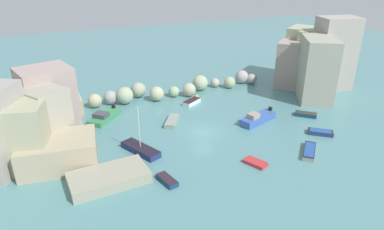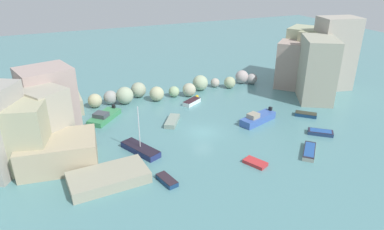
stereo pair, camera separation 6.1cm
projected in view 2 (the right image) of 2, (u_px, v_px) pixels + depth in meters
The scene contains 17 objects.
cove_water at pixel (203, 132), 45.77m from camera, with size 160.00×160.00×0.00m, color slate.
cliff_headland_left at pixel (22, 126), 39.24m from camera, with size 16.84×21.33×9.30m.
cliff_headland_right at pixel (317, 60), 60.27m from camera, with size 15.10×17.02×12.19m.
rock_breakwater at pixel (172, 89), 57.72m from camera, with size 32.98×5.25×2.70m.
stone_dock at pixel (109, 178), 35.30m from camera, with size 7.85×4.22×1.18m, color #9A9781.
channel_buoy at pixel (197, 97), 56.75m from camera, with size 0.60×0.60×0.60m, color gold.
moored_boat_0 at pixel (104, 117), 49.21m from camera, with size 5.39×5.62×1.32m.
moored_boat_1 at pixel (258, 118), 48.35m from camera, with size 6.06×3.56×1.63m.
moored_boat_2 at pixel (255, 163), 38.58m from camera, with size 2.32×2.87×0.40m.
moored_boat_3 at pixel (192, 102), 54.56m from camera, with size 3.36×2.73×0.70m.
moored_boat_4 at pixel (140, 149), 40.94m from camera, with size 3.77×5.60×5.83m.
moored_boat_5 at pixel (167, 180), 35.44m from camera, with size 1.70×2.87×0.53m.
moored_boat_6 at pixel (172, 121), 48.23m from camera, with size 3.30×4.06×0.61m.
moored_boat_7 at pixel (306, 114), 50.35m from camera, with size 3.03×2.95×0.54m.
moored_boat_8 at pixel (321, 132), 45.16m from camera, with size 3.28×3.04×0.53m.
moored_boat_9 at pixel (84, 168), 37.40m from camera, with size 2.65×2.39×0.54m.
moored_boat_10 at pixel (309, 151), 40.75m from camera, with size 3.86×3.94×0.54m.
Camera 2 is at (-17.34, -36.96, 20.87)m, focal length 32.55 mm.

